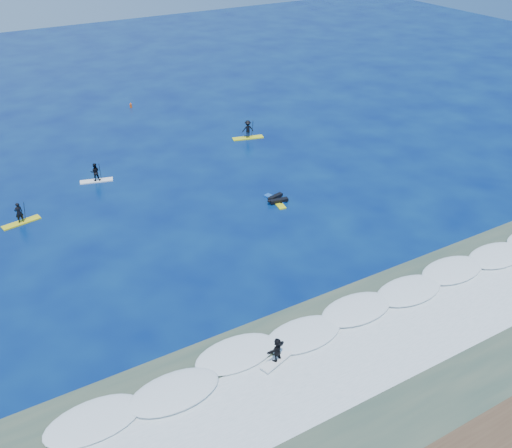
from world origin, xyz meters
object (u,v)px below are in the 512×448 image
prone_paddler_near (278,201)px  sup_paddler_left (20,216)px  sup_paddler_center (95,174)px  marker_buoy (131,105)px  sup_paddler_right (248,130)px  prone_paddler_far (275,198)px  wave_surfer (277,351)px

prone_paddler_near → sup_paddler_left: bearing=78.1°
sup_paddler_center → marker_buoy: (9.04, 16.53, -0.44)m
sup_paddler_right → prone_paddler_near: bearing=-94.4°
sup_paddler_right → prone_paddler_near: (-4.67, -13.03, -0.70)m
prone_paddler_far → prone_paddler_near: bearing=154.9°
prone_paddler_near → prone_paddler_far: 0.72m
prone_paddler_near → sup_paddler_right: bearing=-10.3°
prone_paddler_near → prone_paddler_far: (0.14, 0.70, -0.01)m
prone_paddler_near → marker_buoy: size_ratio=3.42×
sup_paddler_right → prone_paddler_far: 13.15m
prone_paddler_near → marker_buoy: marker_buoy is taller
sup_paddler_center → wave_surfer: (1.83, -26.24, 0.13)m
sup_paddler_center → prone_paddler_near: sup_paddler_center is taller
sup_paddler_center → sup_paddler_right: sup_paddler_right is taller
wave_surfer → sup_paddler_left: bearing=94.2°
sup_paddler_center → sup_paddler_right: 16.16m
sup_paddler_right → wave_surfer: sup_paddler_right is taller
sup_paddler_center → prone_paddler_far: sup_paddler_center is taller
sup_paddler_left → prone_paddler_far: (18.55, -6.49, -0.48)m
sup_paddler_right → prone_paddler_near: size_ratio=1.42×
marker_buoy → prone_paddler_far: bearing=-84.7°
sup_paddler_left → sup_paddler_center: bearing=19.7°
sup_paddler_right → marker_buoy: 16.34m
prone_paddler_far → wave_surfer: 18.46m
sup_paddler_left → wave_surfer: (8.85, -22.18, 0.23)m
sup_paddler_left → prone_paddler_near: size_ratio=1.30×
prone_paddler_near → sup_paddler_center: bearing=54.8°
sup_paddler_center → marker_buoy: size_ratio=4.31×
prone_paddler_far → wave_surfer: size_ratio=0.95×
wave_surfer → marker_buoy: wave_surfer is taller
sup_paddler_right → sup_paddler_center: bearing=-158.4°
wave_surfer → sup_paddler_right: bearing=45.6°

